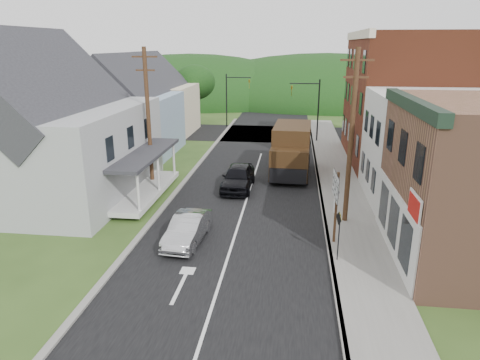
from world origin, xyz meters
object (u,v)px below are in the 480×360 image
(delivery_van, at_px, (291,150))
(warning_sign, at_px, (339,229))
(silver_sedan, at_px, (188,229))
(dark_sedan, at_px, (238,177))
(route_sign_cluster, at_px, (336,197))

(delivery_van, distance_m, warning_sign, 13.39)
(silver_sedan, height_order, warning_sign, warning_sign)
(dark_sedan, relative_size, warning_sign, 2.10)
(delivery_van, relative_size, route_sign_cluster, 1.89)
(delivery_van, distance_m, route_sign_cluster, 11.61)
(dark_sedan, distance_m, delivery_van, 5.21)
(dark_sedan, xyz_separation_m, delivery_van, (3.39, 3.82, 1.00))
(dark_sedan, height_order, warning_sign, warning_sign)
(silver_sedan, bearing_deg, delivery_van, 72.53)
(delivery_van, bearing_deg, silver_sedan, -108.82)
(dark_sedan, bearing_deg, silver_sedan, -98.65)
(silver_sedan, relative_size, route_sign_cluster, 1.18)
(silver_sedan, distance_m, dark_sedan, 8.32)
(silver_sedan, xyz_separation_m, warning_sign, (6.92, -1.18, 0.92))
(route_sign_cluster, bearing_deg, warning_sign, -90.91)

